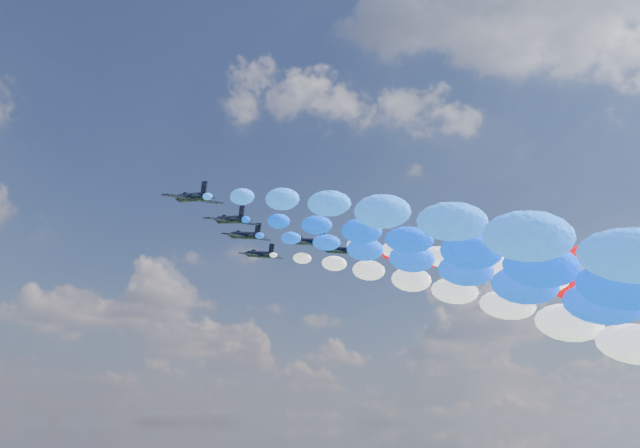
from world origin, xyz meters
TOP-DOWN VIEW (x-y plane):
  - jet_0 at (-30.52, -5.64)m, footprint 9.31×12.48m
  - trail_0 at (-30.52, -73.47)m, footprint 6.88×132.65m
  - jet_1 at (-18.78, 3.29)m, footprint 9.63×12.71m
  - trail_1 at (-18.78, -64.54)m, footprint 6.88×132.65m
  - jet_2 at (-10.63, 12.09)m, footprint 9.25×12.44m
  - trail_2 at (-10.63, -55.74)m, footprint 6.88×132.65m
  - jet_3 at (1.51, 9.95)m, footprint 9.61×12.69m
  - jet_4 at (0.73, 25.30)m, footprint 9.09×12.33m
  - trail_4 at (0.73, -42.53)m, footprint 6.88×132.65m
  - jet_5 at (11.31, 12.64)m, footprint 9.46×12.59m
  - jet_6 at (20.77, 3.73)m, footprint 9.46×12.59m
  - jet_7 at (28.51, -5.08)m, footprint 9.12×12.34m

SIDE VIEW (x-z plane):
  - trail_0 at x=-30.52m, z-range 46.67..94.95m
  - trail_1 at x=-18.78m, z-range 46.67..94.95m
  - trail_2 at x=-10.63m, z-range 46.67..94.95m
  - trail_4 at x=0.73m, z-range 46.67..94.95m
  - jet_0 at x=-30.52m, z-range 90.06..94.85m
  - jet_1 at x=-18.78m, z-range 90.06..94.85m
  - jet_2 at x=-10.63m, z-range 90.06..94.85m
  - jet_3 at x=1.51m, z-range 90.06..94.85m
  - jet_4 at x=0.73m, z-range 90.06..94.85m
  - jet_5 at x=11.31m, z-range 90.06..94.85m
  - jet_6 at x=20.77m, z-range 90.06..94.85m
  - jet_7 at x=28.51m, z-range 90.06..94.85m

